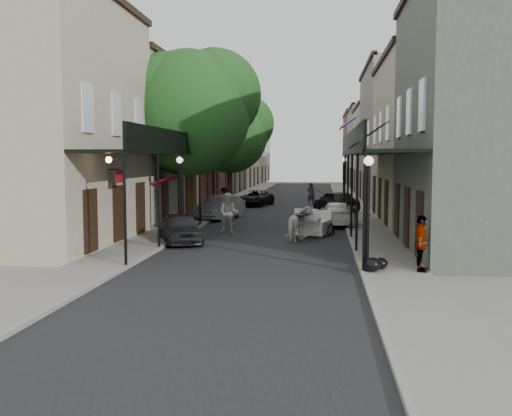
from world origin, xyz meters
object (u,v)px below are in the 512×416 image
(pedestrian_sidewalk_right, at_px, (421,243))
(car_left_far, at_px, (255,198))
(lamppost_left, at_px, (180,194))
(lamppost_right_far, at_px, (344,184))
(carriage, at_px, (316,214))
(car_right_near, at_px, (338,214))
(tree_near, at_px, (196,108))
(lamppost_right_near, at_px, (368,211))
(car_left_mid, at_px, (220,207))
(pedestrian_sidewalk_left, at_px, (224,199))
(tree_far, at_px, (234,132))
(car_right_far, at_px, (336,201))
(pedestrian_walking, at_px, (229,213))
(horse, at_px, (300,224))
(car_left_near, at_px, (180,228))

(pedestrian_sidewalk_right, distance_m, car_left_far, 27.33)
(lamppost_left, xyz_separation_m, lamppost_right_far, (8.20, 12.00, 0.00))
(carriage, bearing_deg, lamppost_left, -150.26)
(car_left_far, relative_size, car_right_near, 0.99)
(tree_near, distance_m, lamppost_right_near, 15.39)
(lamppost_right_near, relative_size, car_left_mid, 0.84)
(lamppost_left, height_order, carriage, lamppost_left)
(pedestrian_sidewalk_left, distance_m, car_left_far, 5.31)
(tree_far, bearing_deg, car_right_far, -33.42)
(pedestrian_walking, xyz_separation_m, pedestrian_sidewalk_left, (-2.20, 11.36, -0.10))
(tree_near, relative_size, carriage, 3.67)
(lamppost_left, relative_size, horse, 2.00)
(tree_near, bearing_deg, pedestrian_walking, -49.80)
(lamppost_right_far, distance_m, car_left_mid, 8.76)
(car_right_near, bearing_deg, horse, 71.13)
(horse, distance_m, pedestrian_sidewalk_left, 14.95)
(pedestrian_sidewalk_right, bearing_deg, lamppost_right_near, 101.54)
(pedestrian_sidewalk_right, distance_m, car_right_far, 21.12)
(horse, distance_m, car_left_far, 19.29)
(lamppost_right_near, bearing_deg, lamppost_left, 135.71)
(tree_far, distance_m, pedestrian_sidewalk_left, 7.19)
(car_left_far, height_order, car_right_near, car_right_near)
(tree_far, height_order, car_right_near, tree_far)
(car_left_far, distance_m, car_right_far, 7.97)
(car_left_near, bearing_deg, car_left_mid, 67.64)
(lamppost_right_near, xyz_separation_m, carriage, (-1.73, 9.54, -1.03))
(lamppost_left, xyz_separation_m, pedestrian_sidewalk_left, (-0.10, 12.94, -1.14))
(lamppost_left, bearing_deg, pedestrian_walking, 36.91)
(lamppost_left, height_order, car_right_near, lamppost_left)
(lamppost_left, bearing_deg, tree_near, 91.34)
(lamppost_left, xyz_separation_m, car_right_near, (7.62, 5.46, -1.39))
(pedestrian_sidewalk_left, bearing_deg, carriage, 79.65)
(pedestrian_sidewalk_right, distance_m, car_right_near, 13.66)
(horse, height_order, car_left_far, horse)
(carriage, distance_m, car_left_near, 6.94)
(lamppost_left, bearing_deg, lamppost_right_far, 55.65)
(lamppost_left, xyz_separation_m, carriage, (6.47, 1.54, -1.03))
(tree_far, relative_size, carriage, 3.28)
(car_left_far, xyz_separation_m, car_right_far, (6.20, -5.00, 0.17))
(carriage, bearing_deg, car_right_near, 89.93)
(car_right_near, height_order, car_right_far, car_right_far)
(tree_near, bearing_deg, lamppost_left, -88.66)
(car_left_near, bearing_deg, car_left_far, 64.89)
(horse, xyz_separation_m, car_left_far, (-4.28, 18.81, -0.16))
(pedestrian_walking, height_order, pedestrian_sidewalk_right, pedestrian_walking)
(lamppost_right_near, xyz_separation_m, car_right_far, (-0.50, 21.00, -1.26))
(car_left_near, relative_size, car_right_far, 0.85)
(tree_far, height_order, car_left_mid, tree_far)
(pedestrian_walking, bearing_deg, lamppost_left, -138.70)
(lamppost_left, relative_size, car_right_far, 0.80)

